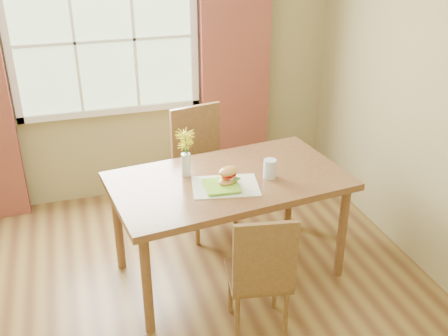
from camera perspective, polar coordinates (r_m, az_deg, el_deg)
name	(u,v)px	position (r m, az deg, el deg)	size (l,w,h in m)	color
room	(139,139)	(2.98, -9.20, 3.13)	(4.24, 3.84, 2.74)	olive
window	(105,41)	(4.72, -12.87, 13.35)	(1.62, 0.06, 1.32)	#A3BE90
curtain_right	(235,78)	(4.95, 1.23, 9.78)	(0.65, 0.08, 2.20)	maroon
dining_table	(229,188)	(3.74, 0.55, -2.21)	(1.75, 1.12, 0.80)	brown
chair_near	(261,271)	(3.30, 4.02, -11.12)	(0.44, 0.44, 0.92)	brown
chair_far	(201,164)	(4.40, -2.47, 0.44)	(0.52, 0.52, 1.07)	brown
placemat	(225,186)	(3.58, 0.16, -1.99)	(0.45, 0.33, 0.01)	silver
plate	(221,187)	(3.56, -0.28, -2.06)	(0.23, 0.23, 0.01)	#8EE238
croissant_sandwich	(228,176)	(3.57, 0.47, -0.83)	(0.19, 0.17, 0.12)	#F4B653
water_glass	(270,169)	(3.69, 5.00, -0.13)	(0.09, 0.09, 0.14)	silver
flower_vase	(186,148)	(3.66, -4.20, 2.23)	(0.14, 0.14, 0.34)	silver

